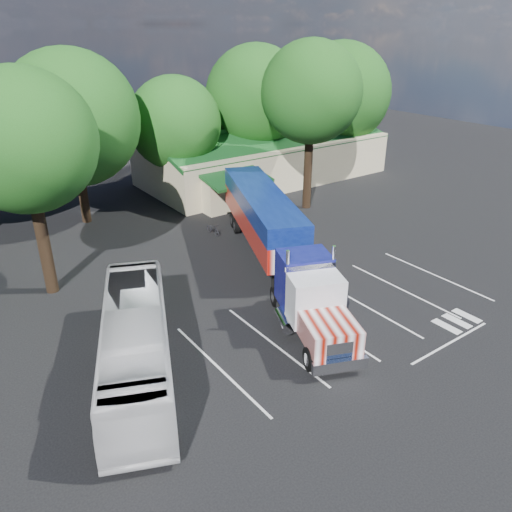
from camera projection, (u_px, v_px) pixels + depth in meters
ground at (256, 281)px, 30.69m from camera, size 120.00×120.00×0.00m
event_hall at (263, 157)px, 50.14m from camera, size 24.20×14.12×5.55m
tree_row_c at (72, 119)px, 36.56m from camera, size 10.00×10.00×13.05m
tree_row_d at (175, 123)px, 42.90m from camera, size 8.00×8.00×10.60m
tree_row_e at (256, 97)px, 47.40m from camera, size 9.60×9.60×12.90m
tree_row_f at (340, 93)px, 51.95m from camera, size 10.40×10.40×13.00m
tree_near_left at (24, 142)px, 25.81m from camera, size 7.60×7.60×12.65m
tree_near_right at (311, 93)px, 39.04m from camera, size 8.00×8.00×13.50m
semi_truck at (273, 231)px, 31.35m from camera, size 10.45×20.55×4.44m
woman at (345, 301)px, 26.77m from camera, size 0.43×0.63×1.68m
bicycle at (213, 229)px, 37.35m from camera, size 0.63×1.59×0.82m
tour_bus at (136, 343)px, 21.85m from camera, size 7.17×11.87×3.27m
silver_sedan at (208, 196)px, 43.31m from camera, size 4.79×1.86×1.56m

